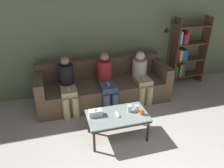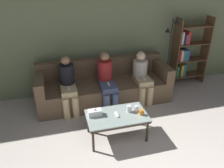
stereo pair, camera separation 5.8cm
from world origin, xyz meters
The scene contains 13 objects.
wall_back centered at (0.00, 3.72, 1.30)m, with size 12.00×0.06×2.60m.
couch centered at (0.00, 3.19, 0.32)m, with size 2.79×0.93×0.87m.
coffee_table centered at (-0.08, 1.90, 0.40)m, with size 1.00×0.59×0.45m.
cup_near_left centered at (0.14, 1.94, 0.50)m, with size 0.08×0.08×0.12m.
cup_near_right centered at (0.31, 1.81, 0.49)m, with size 0.07×0.07×0.09m.
cup_far_center centered at (0.26, 1.92, 0.50)m, with size 0.07×0.07×0.11m.
tissue_box centered at (-0.43, 1.99, 0.50)m, with size 0.22×0.12×0.13m.
game_remote centered at (-0.08, 1.90, 0.46)m, with size 0.04×0.15×0.02m.
bookshelf centered at (2.13, 3.49, 0.78)m, with size 0.85×0.32×1.64m.
standing_lamp centered at (1.60, 3.35, 1.03)m, with size 0.31×0.26×1.68m.
seated_person_left_end centered at (-0.78, 2.96, 0.60)m, with size 0.31×0.65×1.12m.
seated_person_mid_left centered at (0.00, 2.94, 0.60)m, with size 0.31×0.71×1.14m.
seated_person_mid_right centered at (0.78, 2.96, 0.58)m, with size 0.31×0.63×1.08m.
Camera 2 is at (-0.93, -0.94, 2.52)m, focal length 35.00 mm.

